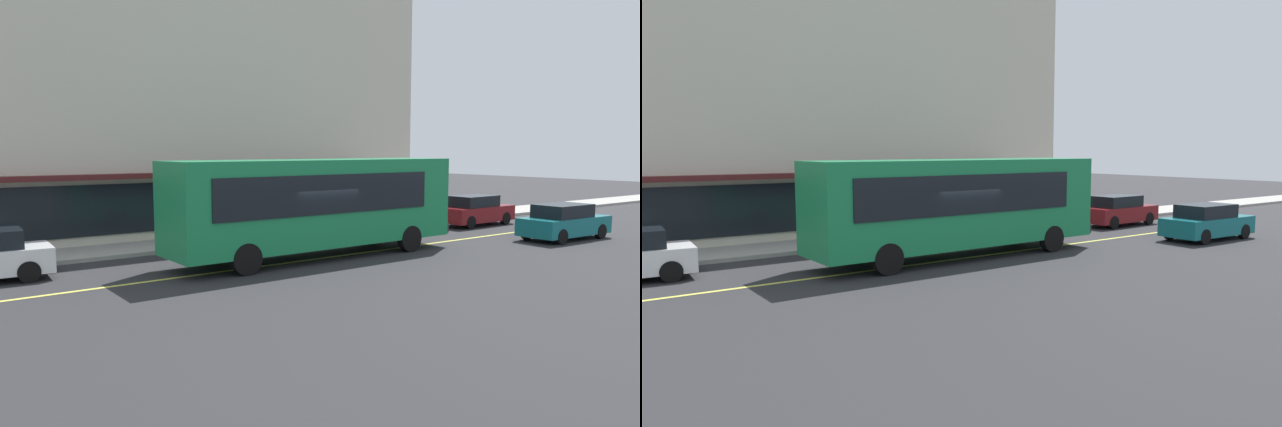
{
  "view_description": "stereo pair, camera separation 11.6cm",
  "coord_description": "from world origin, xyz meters",
  "views": [
    {
      "loc": [
        -11.79,
        -16.69,
        3.87
      ],
      "look_at": [
        0.4,
        0.06,
        1.6
      ],
      "focal_mm": 33.14,
      "sensor_mm": 36.0,
      "label": 1
    },
    {
      "loc": [
        -11.7,
        -16.76,
        3.87
      ],
      "look_at": [
        0.4,
        0.06,
        1.6
      ],
      "focal_mm": 33.14,
      "sensor_mm": 36.0,
      "label": 2
    }
  ],
  "objects": [
    {
      "name": "traffic_light",
      "position": [
        1.32,
        4.65,
        2.53
      ],
      "size": [
        0.3,
        0.52,
        3.2
      ],
      "color": "#2D2D33",
      "rests_on": "sidewalk"
    },
    {
      "name": "storefront_building",
      "position": [
        -1.65,
        12.29,
        6.27
      ],
      "size": [
        26.33,
        11.45,
        12.55
      ],
      "color": "beige",
      "rests_on": "ground"
    },
    {
      "name": "car_teal",
      "position": [
        11.51,
        -2.52,
        0.74
      ],
      "size": [
        4.36,
        1.97,
        1.52
      ],
      "color": "#14666B",
      "rests_on": "ground"
    },
    {
      "name": "sidewalk",
      "position": [
        0.0,
        5.5,
        0.07
      ],
      "size": [
        80.0,
        2.75,
        0.15
      ],
      "primitive_type": "cube",
      "color": "#9E9B93",
      "rests_on": "ground"
    },
    {
      "name": "car_maroon",
      "position": [
        12.16,
        2.83,
        0.74
      ],
      "size": [
        4.35,
        1.96,
        1.52
      ],
      "color": "maroon",
      "rests_on": "ground"
    },
    {
      "name": "ground",
      "position": [
        0.0,
        0.0,
        0.0
      ],
      "size": [
        120.0,
        120.0,
        0.0
      ],
      "primitive_type": "plane",
      "color": "#28282B"
    },
    {
      "name": "bus",
      "position": [
        0.44,
        0.26,
        1.99
      ],
      "size": [
        11.15,
        2.67,
        3.5
      ],
      "color": "#197F47",
      "rests_on": "ground"
    },
    {
      "name": "lane_centre_stripe",
      "position": [
        0.0,
        0.0,
        0.0
      ],
      "size": [
        36.0,
        0.16,
        0.01
      ],
      "primitive_type": "cube",
      "color": "#D8D14C",
      "rests_on": "ground"
    }
  ]
}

